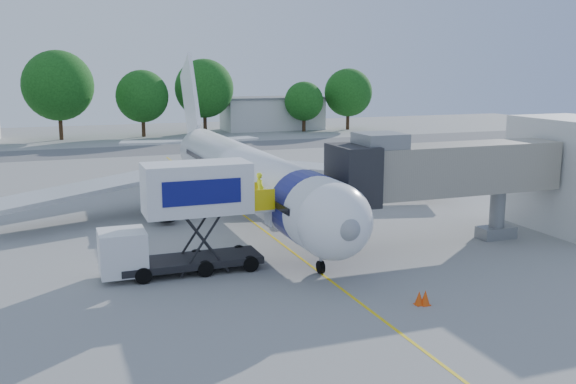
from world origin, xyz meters
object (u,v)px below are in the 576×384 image
object	(u,v)px
aircraft	(243,173)
catering_hiloader	(184,219)
jet_bridge	(434,171)
ground_tug	(426,340)

from	to	relation	value
aircraft	catering_hiloader	size ratio (longest dim) A/B	4.44
aircraft	jet_bridge	xyz separation A→B (m)	(7.99, -11.12, 1.39)
aircraft	jet_bridge	bearing A→B (deg)	-54.30
jet_bridge	ground_tug	bearing A→B (deg)	-123.39
jet_bridge	catering_hiloader	size ratio (longest dim) A/B	1.64
aircraft	catering_hiloader	bearing A→B (deg)	-119.40
aircraft	jet_bridge	size ratio (longest dim) A/B	2.71
jet_bridge	catering_hiloader	xyz separation A→B (m)	(-14.26, -0.00, -1.58)
jet_bridge	ground_tug	world-z (taller)	jet_bridge
catering_hiloader	aircraft	bearing A→B (deg)	60.60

